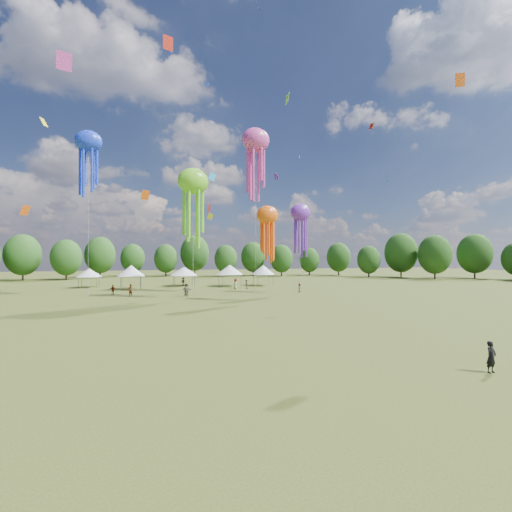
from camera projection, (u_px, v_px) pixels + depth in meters
name	position (u px, v px, depth m)	size (l,w,h in m)	color
ground	(341.00, 374.00, 16.87)	(300.00, 300.00, 0.00)	#384416
observer_main	(491.00, 357.00, 17.03)	(0.58, 0.38, 1.59)	black
spectator_near	(186.00, 290.00, 50.48)	(0.93, 0.73, 1.92)	gray
spectators_far	(204.00, 286.00, 59.31)	(30.43, 21.24, 1.91)	gray
festival_tents	(186.00, 271.00, 67.98)	(38.93, 11.33, 4.46)	#47474C
show_kites	(215.00, 180.00, 51.12)	(35.91, 15.72, 26.90)	#77E726
small_kites	(213.00, 112.00, 57.94)	(76.64, 68.23, 44.92)	#77E726
treeline	(176.00, 255.00, 75.42)	(201.57, 95.24, 13.43)	#38281C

